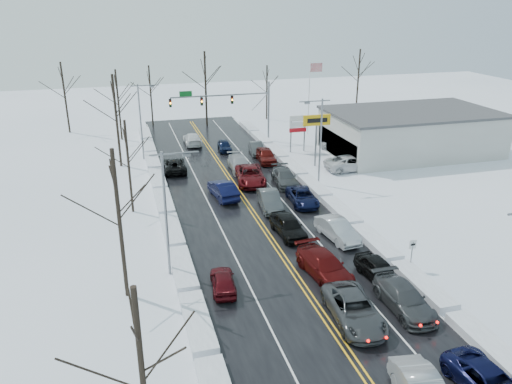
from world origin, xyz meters
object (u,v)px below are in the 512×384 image
object	(u,v)px
traffic_signal_mast	(232,103)
dealership_building	(410,132)
tires_plus_sign	(317,124)
oncoming_car_0	(223,197)
flagpole	(310,92)

from	to	relation	value
traffic_signal_mast	dealership_building	xyz separation A→B (m)	(20.53, -9.99, -2.82)
traffic_signal_mast	dealership_building	distance (m)	23.01
traffic_signal_mast	tires_plus_sign	bearing A→B (deg)	-59.54
traffic_signal_mast	tires_plus_sign	xyz separation A→B (m)	(7.05, -12.00, -0.49)
tires_plus_sign	dealership_building	world-z (taller)	tires_plus_sign
tires_plus_sign	dealership_building	size ratio (longest dim) A/B	0.29
dealership_building	tires_plus_sign	bearing A→B (deg)	-171.53
oncoming_car_0	flagpole	bearing A→B (deg)	-135.60
oncoming_car_0	traffic_signal_mast	bearing A→B (deg)	-112.06
flagpole	dealership_building	xyz separation A→B (m)	(8.80, -12.00, -3.27)
tires_plus_sign	flagpole	size ratio (longest dim) A/B	0.60
flagpole	dealership_building	bearing A→B (deg)	-53.73
traffic_signal_mast	tires_plus_sign	distance (m)	13.92
dealership_building	traffic_signal_mast	bearing A→B (deg)	154.05
flagpole	dealership_building	size ratio (longest dim) A/B	0.49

